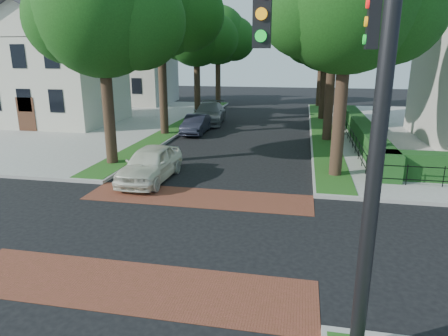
{
  "coord_description": "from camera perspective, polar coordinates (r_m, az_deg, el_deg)",
  "views": [
    {
      "loc": [
        3.89,
        -11.19,
        5.45
      ],
      "look_at": [
        1.27,
        2.09,
        1.6
      ],
      "focal_mm": 32.0,
      "sensor_mm": 36.0,
      "label": 1
    }
  ],
  "objects": [
    {
      "name": "ground",
      "position": [
        13.04,
        -7.38,
        -8.97
      ],
      "size": [
        120.0,
        120.0,
        0.0
      ],
      "primitive_type": "plane",
      "color": "black",
      "rests_on": "ground"
    },
    {
      "name": "sidewalk_nw",
      "position": [
        38.57,
        -26.5,
        6.21
      ],
      "size": [
        30.0,
        30.0,
        0.15
      ],
      "primitive_type": "cube",
      "color": "gray",
      "rests_on": "ground"
    },
    {
      "name": "crosswalk_far",
      "position": [
        15.87,
        -3.75,
        -4.22
      ],
      "size": [
        9.0,
        2.2,
        0.01
      ],
      "primitive_type": "cube",
      "color": "brown",
      "rests_on": "ground"
    },
    {
      "name": "crosswalk_near",
      "position": [
        10.43,
        -13.12,
        -16.08
      ],
      "size": [
        9.0,
        2.2,
        0.01
      ],
      "primitive_type": "cube",
      "color": "brown",
      "rests_on": "ground"
    },
    {
      "name": "grass_strip_ne",
      "position": [
        30.79,
        13.86,
        5.52
      ],
      "size": [
        1.6,
        29.8,
        0.02
      ],
      "primitive_type": "cube",
      "color": "#214914",
      "rests_on": "sidewalk_ne"
    },
    {
      "name": "grass_strip_nw",
      "position": [
        32.12,
        -5.85,
        6.32
      ],
      "size": [
        1.6,
        29.8,
        0.02
      ],
      "primitive_type": "cube",
      "color": "#214914",
      "rests_on": "sidewalk_nw"
    },
    {
      "name": "tree_right_near",
      "position": [
        18.63,
        17.66,
        21.89
      ],
      "size": [
        7.75,
        6.67,
        10.66
      ],
      "color": "black",
      "rests_on": "sidewalk_ne"
    },
    {
      "name": "tree_right_mid",
      "position": [
        26.62,
        15.86,
        20.79
      ],
      "size": [
        8.25,
        7.09,
        11.22
      ],
      "color": "black",
      "rests_on": "sidewalk_ne"
    },
    {
      "name": "tree_right_far",
      "position": [
        35.48,
        14.61,
        17.75
      ],
      "size": [
        7.25,
        6.23,
        9.74
      ],
      "color": "black",
      "rests_on": "sidewalk_ne"
    },
    {
      "name": "tree_right_back",
      "position": [
        44.49,
        14.03,
        17.77
      ],
      "size": [
        7.5,
        6.45,
        10.2
      ],
      "color": "black",
      "rests_on": "sidewalk_ne"
    },
    {
      "name": "tree_left_near",
      "position": [
        20.71,
        -16.61,
        20.29
      ],
      "size": [
        7.5,
        6.45,
        10.2
      ],
      "color": "black",
      "rests_on": "sidewalk_nw"
    },
    {
      "name": "tree_left_mid",
      "position": [
        28.17,
        -8.78,
        21.61
      ],
      "size": [
        8.0,
        6.88,
        11.48
      ],
      "color": "black",
      "rests_on": "sidewalk_nw"
    },
    {
      "name": "tree_left_far",
      "position": [
        36.64,
        -3.75,
        18.46
      ],
      "size": [
        7.0,
        6.02,
        9.86
      ],
      "color": "black",
      "rests_on": "sidewalk_nw"
    },
    {
      "name": "tree_left_back",
      "position": [
        45.43,
        -0.69,
        18.35
      ],
      "size": [
        7.75,
        6.66,
        10.44
      ],
      "color": "black",
      "rests_on": "sidewalk_nw"
    },
    {
      "name": "hedge_main_road",
      "position": [
        26.88,
        19.19,
        4.93
      ],
      "size": [
        1.0,
        18.0,
        1.2
      ],
      "primitive_type": "cube",
      "color": "#164016",
      "rests_on": "sidewalk_ne"
    },
    {
      "name": "fence_main_road",
      "position": [
        26.8,
        17.46,
        4.72
      ],
      "size": [
        0.06,
        18.0,
        0.9
      ],
      "primitive_type": null,
      "color": "black",
      "rests_on": "sidewalk_ne"
    },
    {
      "name": "house_left_near",
      "position": [
        35.04,
        -23.16,
        13.98
      ],
      "size": [
        10.0,
        9.0,
        10.14
      ],
      "color": "beige",
      "rests_on": "sidewalk_nw"
    },
    {
      "name": "house_left_far",
      "position": [
        47.34,
        -13.48,
        14.97
      ],
      "size": [
        10.0,
        9.0,
        10.14
      ],
      "color": "#B4B0A2",
      "rests_on": "sidewalk_nw"
    },
    {
      "name": "traffic_signal",
      "position": [
        6.89,
        19.61,
        8.77
      ],
      "size": [
        2.17,
        2.0,
        8.0
      ],
      "color": "black",
      "rests_on": "sidewalk_se"
    },
    {
      "name": "parked_car_front",
      "position": [
        18.08,
        -10.48,
        0.62
      ],
      "size": [
        1.9,
        4.58,
        1.55
      ],
      "primitive_type": "imported",
      "rotation": [
        0.0,
        0.0,
        -0.02
      ],
      "color": "silver",
      "rests_on": "ground"
    },
    {
      "name": "parked_car_middle",
      "position": [
        28.66,
        -4.03,
        6.25
      ],
      "size": [
        1.55,
        4.14,
        1.35
      ],
      "primitive_type": "imported",
      "rotation": [
        0.0,
        0.0,
        0.03
      ],
      "color": "black",
      "rests_on": "ground"
    },
    {
      "name": "parked_car_rear",
      "position": [
        32.92,
        -2.13,
        7.82
      ],
      "size": [
        2.89,
        5.97,
        1.68
      ],
      "primitive_type": "imported",
      "rotation": [
        0.0,
        0.0,
        0.1
      ],
      "color": "slate",
      "rests_on": "ground"
    }
  ]
}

